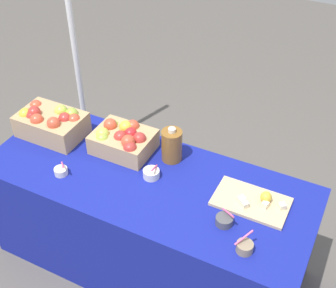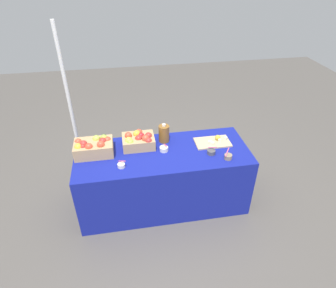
% 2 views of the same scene
% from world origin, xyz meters
% --- Properties ---
extents(ground_plane, '(10.00, 10.00, 0.00)m').
position_xyz_m(ground_plane, '(0.00, 0.00, 0.00)').
color(ground_plane, '#56514C').
extents(table, '(1.90, 0.76, 0.74)m').
position_xyz_m(table, '(0.00, 0.00, 0.37)').
color(table, navy).
rests_on(table, ground_plane).
extents(apple_crate_left, '(0.41, 0.27, 0.20)m').
position_xyz_m(apple_crate_left, '(-0.73, 0.09, 0.83)').
color(apple_crate_left, tan).
rests_on(apple_crate_left, table).
extents(apple_crate_middle, '(0.35, 0.27, 0.18)m').
position_xyz_m(apple_crate_middle, '(-0.25, 0.16, 0.82)').
color(apple_crate_middle, tan).
rests_on(apple_crate_middle, table).
extents(cutting_board_front, '(0.40, 0.24, 0.08)m').
position_xyz_m(cutting_board_front, '(0.60, 0.08, 0.76)').
color(cutting_board_front, '#D1B284').
rests_on(cutting_board_front, table).
extents(sample_bowl_near, '(0.10, 0.10, 0.10)m').
position_xyz_m(sample_bowl_near, '(0.51, -0.12, 0.76)').
color(sample_bowl_near, '#4C4C51').
rests_on(sample_bowl_near, table).
extents(sample_bowl_mid, '(0.09, 0.10, 0.09)m').
position_xyz_m(sample_bowl_mid, '(0.02, 0.02, 0.77)').
color(sample_bowl_mid, silver).
rests_on(sample_bowl_mid, table).
extents(sample_bowl_far, '(0.09, 0.09, 0.09)m').
position_xyz_m(sample_bowl_far, '(-0.45, -0.19, 0.76)').
color(sample_bowl_far, silver).
rests_on(sample_bowl_far, table).
extents(sample_bowl_extra, '(0.09, 0.09, 0.11)m').
position_xyz_m(sample_bowl_extra, '(0.66, -0.24, 0.77)').
color(sample_bowl_extra, gray).
rests_on(sample_bowl_extra, table).
extents(cider_jug, '(0.12, 0.12, 0.22)m').
position_xyz_m(cider_jug, '(0.05, 0.22, 0.84)').
color(cider_jug, brown).
rests_on(cider_jug, table).
extents(tent_pole, '(0.04, 0.04, 1.99)m').
position_xyz_m(tent_pole, '(-1.01, 0.76, 0.99)').
color(tent_pole, white).
rests_on(tent_pole, ground_plane).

